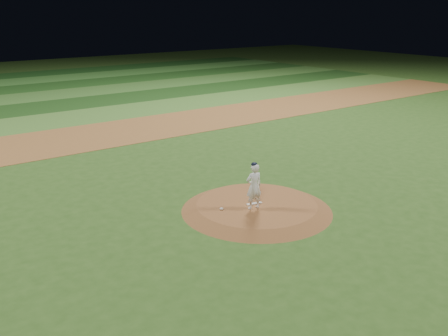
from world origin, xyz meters
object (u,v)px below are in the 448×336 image
Objects in this scene: pitching_rubber at (254,203)px; rosin_bag at (222,209)px; pitcher_on_mound at (254,186)px; pitchers_mound at (257,207)px.

rosin_bag is at bearing 179.93° from pitching_rubber.
pitcher_on_mound is (0.98, -0.58, 0.81)m from rosin_bag.
pitcher_on_mound is at bearing -30.77° from rosin_bag.
pitchers_mound is 1.41m from rosin_bag.
rosin_bag is 1.40m from pitcher_on_mound.
rosin_bag reaches higher than pitching_rubber.
pitching_rubber is at bearing -11.85° from rosin_bag.
pitchers_mound is at bearing 35.87° from pitcher_on_mound.
pitchers_mound is 9.46× the size of pitching_rubber.
pitching_rubber is 0.94m from pitcher_on_mound.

